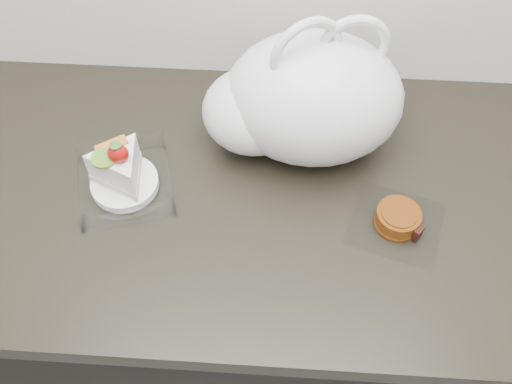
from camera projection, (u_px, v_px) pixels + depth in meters
name	position (u px, v px, depth m)	size (l,w,h in m)	color
counter	(260.00, 299.00, 1.39)	(2.04, 0.64, 0.90)	black
cake_tray	(123.00, 176.00, 1.00)	(0.20, 0.20, 0.13)	white
mooncake_wrap	(398.00, 220.00, 0.97)	(0.19, 0.18, 0.04)	white
plastic_bag	(301.00, 100.00, 1.00)	(0.41, 0.33, 0.29)	white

